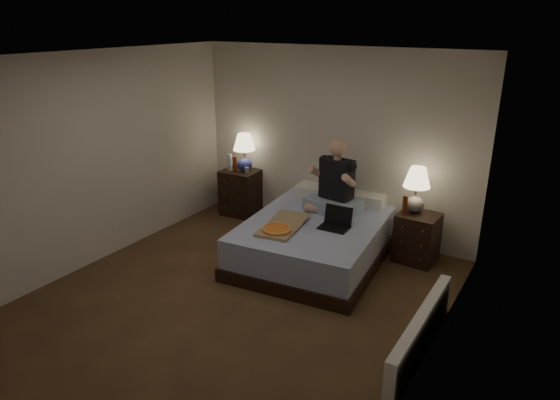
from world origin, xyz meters
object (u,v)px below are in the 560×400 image
Objects in this scene: pizza_box at (277,230)px; radiator at (420,333)px; lamp_right at (416,190)px; laptop at (334,219)px; water_bottle at (230,162)px; nightstand_left at (241,192)px; beer_bottle_right at (405,204)px; person at (335,176)px; soda_can at (247,171)px; beer_bottle_left at (235,164)px; bed at (316,239)px; nightstand_right at (417,238)px; lamp_left at (244,153)px.

radiator is at bearing -24.85° from pizza_box.
lamp_right is 1.65× the size of laptop.
nightstand_left is at bearing 34.03° from water_bottle.
beer_bottle_right is (2.71, -0.12, -0.09)m from water_bottle.
pizza_box is 1.98m from radiator.
water_bottle is at bearing -179.21° from person.
soda_can is (0.18, -0.10, 0.40)m from nightstand_left.
lamp_right is at bearing 0.23° from beer_bottle_left.
pizza_box is at bearing -114.93° from bed.
beer_bottle_right is 1.58m from pizza_box.
person is 1.22× the size of pizza_box.
bed is at bearing -87.72° from person.
beer_bottle_right is 0.25× the size of person.
beer_bottle_left reaches higher than pizza_box.
lamp_left is (-2.67, 0.15, 0.66)m from nightstand_right.
laptop is at bearing 35.14° from pizza_box.
pizza_box is at bearing -135.13° from beer_bottle_right.
nightstand_left is 0.91× the size of pizza_box.
nightstand_left is 2.03× the size of laptop.
bed is 2.97× the size of nightstand_left.
laptop is at bearing -27.16° from bed.
bed is at bearing -149.98° from beer_bottle_right.
nightstand_right is 0.60m from lamp_right.
beer_bottle_left is 2.13m from laptop.
nightstand_left is 6.90× the size of soda_can.
soda_can is 0.43× the size of beer_bottle_right.
soda_can reaches higher than laptop.
lamp_left is at bearing 177.97° from lamp_right.
beer_bottle_right reaches higher than soda_can.
soda_can reaches higher than radiator.
lamp_left reaches higher than beer_bottle_right.
soda_can is 0.43× the size of beer_bottle_left.
water_bottle is at bearing 152.50° from radiator.
nightstand_right is at bearing 22.76° from bed.
bed is 0.49m from laptop.
beer_bottle_left reaches higher than radiator.
person is (1.53, -0.26, 0.24)m from soda_can.
lamp_right is 5.60× the size of soda_can.
beer_bottle_right is at bearing -2.60° from water_bottle.
soda_can reaches higher than pizza_box.
soda_can is at bearing -179.79° from lamp_right.
water_bottle is (-2.79, 0.00, -0.08)m from lamp_right.
bed is 2.02m from radiator.
lamp_right is 1.75m from pizza_box.
nightstand_left is 0.50m from water_bottle.
water_bottle is 0.11m from beer_bottle_left.
lamp_left is 1.00× the size of lamp_right.
lamp_right is 0.22m from beer_bottle_right.
soda_can is 0.13× the size of pizza_box.
beer_bottle_right is 0.68× the size of laptop.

